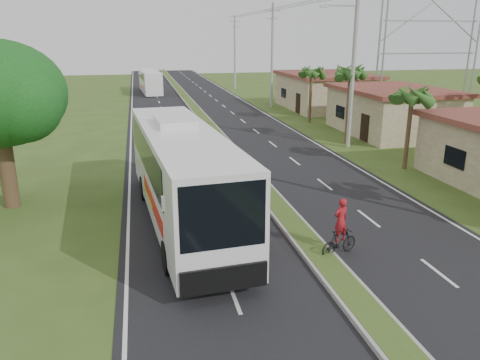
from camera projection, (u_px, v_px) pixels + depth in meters
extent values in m
plane|color=#364C1C|center=(341.00, 285.00, 14.92)|extent=(180.00, 180.00, 0.00)
cube|color=black|center=(226.00, 146.00, 33.60)|extent=(14.00, 160.00, 0.02)
cube|color=gray|center=(226.00, 145.00, 33.58)|extent=(1.20, 160.00, 0.17)
cube|color=#364C1C|center=(226.00, 144.00, 33.55)|extent=(0.95, 160.00, 0.02)
cube|color=silver|center=(131.00, 151.00, 32.24)|extent=(0.12, 160.00, 0.01)
cube|color=silver|center=(314.00, 142.00, 34.96)|extent=(0.12, 160.00, 0.01)
cube|color=gray|center=(391.00, 113.00, 37.82)|extent=(7.00, 10.00, 3.35)
cube|color=maroon|center=(393.00, 90.00, 37.28)|extent=(7.60, 10.60, 0.32)
cube|color=gray|center=(325.00, 92.00, 50.87)|extent=(8.00, 11.00, 3.50)
cube|color=maroon|center=(326.00, 75.00, 50.31)|extent=(8.60, 11.60, 0.32)
cylinder|color=#473321|center=(408.00, 131.00, 27.36)|extent=(0.26, 0.26, 4.60)
cylinder|color=#473321|center=(348.00, 107.00, 33.66)|extent=(0.26, 0.26, 5.40)
cylinder|color=#473321|center=(310.00, 96.00, 42.26)|extent=(0.26, 0.26, 4.80)
cylinder|color=#473321|center=(7.00, 165.00, 21.24)|extent=(0.70, 0.70, 4.00)
sphere|color=#114213|center=(21.00, 103.00, 19.70)|extent=(3.40, 3.40, 3.40)
cylinder|color=gray|center=(354.00, 61.00, 31.70)|extent=(0.28, 0.28, 12.00)
cube|color=gray|center=(340.00, 6.00, 30.42)|extent=(2.40, 0.10, 0.10)
cylinder|color=gray|center=(272.00, 57.00, 50.52)|extent=(0.28, 0.28, 11.00)
cube|color=gray|center=(273.00, 10.00, 49.14)|extent=(1.60, 0.12, 0.12)
cube|color=gray|center=(273.00, 18.00, 49.38)|extent=(1.20, 0.10, 0.10)
cylinder|color=gray|center=(235.00, 53.00, 69.28)|extent=(0.28, 0.28, 10.50)
cube|color=gray|center=(235.00, 21.00, 67.97)|extent=(1.60, 0.12, 0.12)
cube|color=gray|center=(235.00, 27.00, 68.20)|extent=(1.20, 0.10, 0.10)
cylinder|color=gray|center=(384.00, 54.00, 44.16)|extent=(0.18, 0.18, 12.00)
cylinder|color=gray|center=(476.00, 53.00, 46.19)|extent=(0.18, 0.18, 12.00)
cylinder|color=gray|center=(378.00, 54.00, 45.09)|extent=(0.18, 0.18, 12.00)
cylinder|color=gray|center=(469.00, 53.00, 47.12)|extent=(0.18, 0.18, 12.00)
cube|color=gray|center=(428.00, 53.00, 45.64)|extent=(10.00, 0.14, 0.14)
cube|color=gray|center=(431.00, 21.00, 44.76)|extent=(10.00, 0.14, 0.14)
cube|color=silver|center=(182.00, 172.00, 19.20)|extent=(3.84, 13.47, 3.49)
cube|color=black|center=(178.00, 150.00, 19.58)|extent=(3.67, 10.82, 1.40)
cube|color=black|center=(223.00, 216.00, 13.01)|extent=(2.49, 0.34, 1.95)
cube|color=red|center=(188.00, 199.00, 18.19)|extent=(3.28, 5.97, 0.61)
cube|color=yellow|center=(181.00, 192.00, 19.79)|extent=(3.08, 3.54, 0.28)
cube|color=silver|center=(175.00, 121.00, 19.86)|extent=(1.76, 2.77, 0.31)
cylinder|color=black|center=(169.00, 257.00, 15.49)|extent=(0.45, 1.18, 1.15)
cylinder|color=black|center=(241.00, 248.00, 16.19)|extent=(0.45, 1.18, 1.15)
cylinder|color=black|center=(144.00, 188.00, 22.58)|extent=(0.45, 1.18, 1.15)
cylinder|color=black|center=(195.00, 183.00, 23.28)|extent=(0.45, 1.18, 1.15)
cube|color=white|center=(150.00, 82.00, 64.89)|extent=(2.94, 10.59, 2.91)
cube|color=black|center=(150.00, 75.00, 65.05)|extent=(2.81, 7.87, 0.99)
cube|color=#FF5819|center=(151.00, 86.00, 64.21)|extent=(2.64, 5.14, 0.32)
cylinder|color=black|center=(146.00, 94.00, 60.99)|extent=(0.33, 0.89, 0.87)
cylinder|color=black|center=(162.00, 93.00, 61.52)|extent=(0.33, 0.89, 0.87)
cylinder|color=black|center=(141.00, 87.00, 68.52)|extent=(0.33, 0.89, 0.87)
cylinder|color=black|center=(155.00, 87.00, 69.05)|extent=(0.33, 0.89, 0.87)
imported|color=black|center=(339.00, 243.00, 16.81)|extent=(1.68, 0.98, 0.97)
imported|color=maroon|center=(341.00, 220.00, 16.55)|extent=(0.69, 0.56, 1.61)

